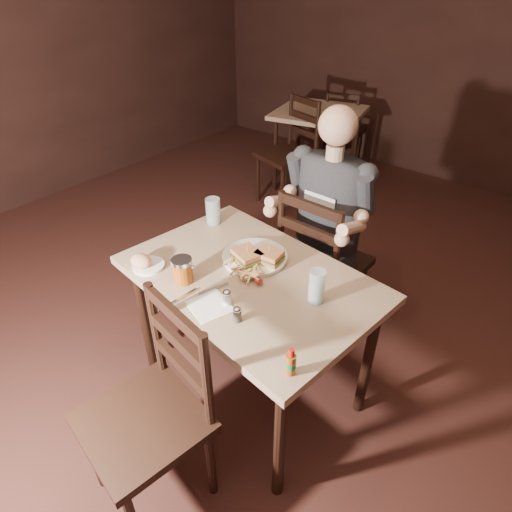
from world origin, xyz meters
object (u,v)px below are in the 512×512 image
Objects in this scene: dinner_plate at (255,258)px; hot_sauce at (291,361)px; chair_far at (324,262)px; bg_chair_far at (344,131)px; glass_right at (317,286)px; main_table at (249,290)px; chair_near at (143,423)px; syrup_dispenser at (182,270)px; side_plate at (149,266)px; bg_chair_near at (286,155)px; bg_table at (319,120)px; diner at (327,194)px; glass_left at (213,211)px.

dinner_plate is 0.71m from hot_sauce.
chair_far is 2.64m from bg_chair_far.
glass_right is (0.31, -0.63, 0.36)m from chair_far.
chair_near is (0.03, -0.69, -0.21)m from main_table.
bg_chair_far is 2.83× the size of dinner_plate.
syrup_dispenser is (-0.14, -0.33, 0.05)m from dinner_plate.
side_plate is at bearing -133.51° from dinner_plate.
syrup_dispenser is (-0.22, -0.89, 0.35)m from chair_far.
bg_chair_near is 3.17× the size of dinner_plate.
hot_sauce reaches higher than main_table.
dinner_plate is (1.10, -2.91, 0.34)m from bg_chair_far.
diner is at bearing -57.56° from bg_table.
diner reaches higher than glass_right.
dinner_plate is 1.98× the size of glass_right.
syrup_dispenser is at bearing -51.45° from bg_chair_near.
bg_chair_far is (-1.19, 3.72, -0.04)m from chair_near.
dinner_plate is 0.41m from glass_right.
syrup_dispenser reaches higher than main_table.
bg_table is 2.86m from syrup_dispenser.
diner is 5.80× the size of glass_right.
chair_near is 0.69m from side_plate.
bg_table is 6.58× the size of glass_left.
syrup_dispenser reaches higher than bg_table.
diner is (0.02, 0.62, 0.26)m from main_table.
chair_far is at bearing 116.32° from glass_right.
bg_chair_far is at bearing 104.48° from bg_chair_near.
chair_far is 1.73m from bg_chair_near.
bg_chair_near is 6.67× the size of glass_left.
glass_right is 0.59m from syrup_dispenser.
glass_left is (-0.40, 0.13, 0.06)m from dinner_plate.
chair_near is (1.19, -3.17, -0.20)m from bg_table.
chair_far is 1.16m from hot_sauce.
glass_left is at bearing 147.42° from hot_sauce.
diner is 2.93× the size of dinner_plate.
hot_sauce is at bearing 48.17° from chair_near.
chair_far is at bearing 88.32° from main_table.
diner reaches higher than bg_chair_far.
bg_table is 6.19× the size of glass_right.
bg_table is 3.26m from hot_sauce.
diner is (-0.00, -0.05, 0.46)m from chair_far.
bg_table is at bearing 116.85° from syrup_dispenser.
main_table is 0.70m from chair_far.
side_plate is at bearing 173.68° from hot_sauce.
diner reaches higher than side_plate.
bg_chair_far is 3.13m from dinner_plate.
hot_sauce reaches higher than side_plate.
bg_table is 0.99× the size of bg_chair_near.
bg_table is at bearing 107.51° from glass_left.
dinner_plate is 0.42m from glass_left.
chair_far is 1.01× the size of chair_near.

